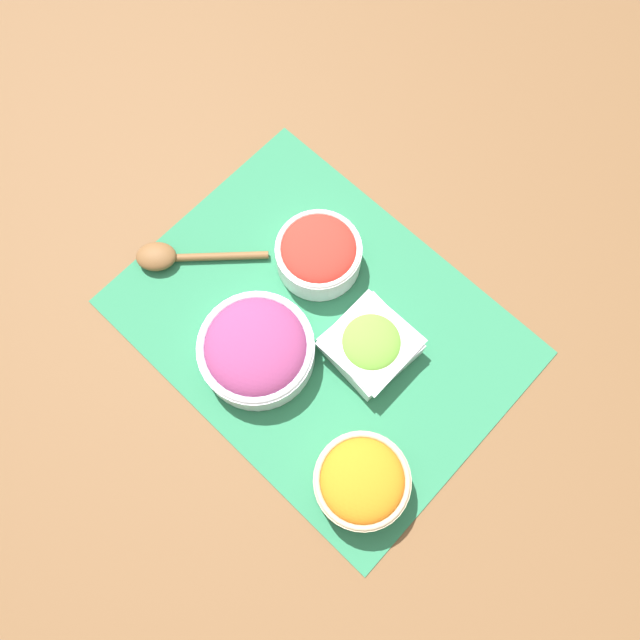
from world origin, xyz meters
The scene contains 7 objects.
ground_plane centered at (0.00, 0.00, 0.00)m, with size 3.00×3.00×0.00m, color brown.
placemat centered at (0.00, 0.00, 0.00)m, with size 0.57×0.43×0.00m.
tomato_bowl centered at (0.07, -0.07, 0.04)m, with size 0.13×0.13×0.07m.
lettuce_bowl centered at (-0.08, -0.02, 0.03)m, with size 0.12×0.12×0.05m.
onion_bowl centered at (0.04, 0.10, 0.04)m, with size 0.17×0.17×0.07m.
carrot_bowl centered at (-0.20, 0.13, 0.04)m, with size 0.13×0.13×0.08m.
wooden_spoon centered at (0.24, 0.08, 0.02)m, with size 0.16×0.17×0.03m.
Camera 1 is at (-0.19, 0.20, 0.90)m, focal length 35.00 mm.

